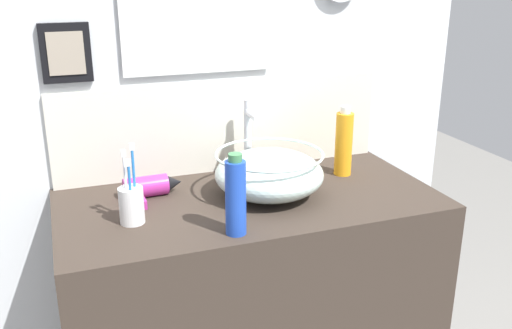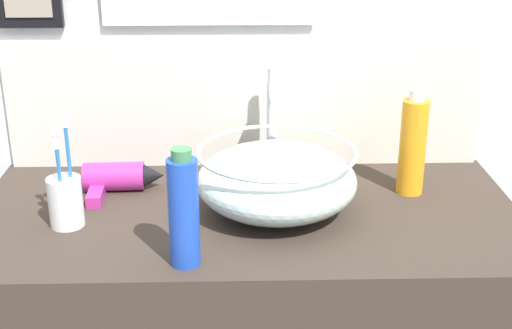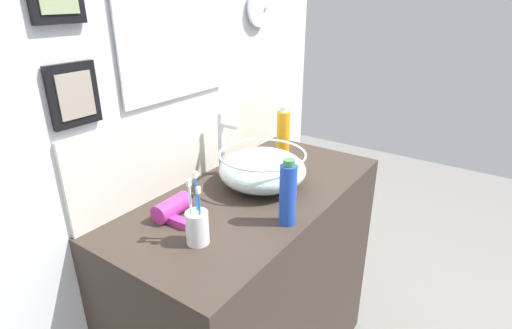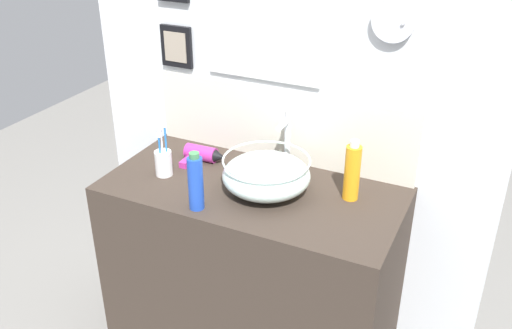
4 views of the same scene
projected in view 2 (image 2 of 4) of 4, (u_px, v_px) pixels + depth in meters
glass_bowl_sink at (277, 179)px, 1.39m from camera, size 0.31×0.31×0.13m
faucet at (273, 118)px, 1.53m from camera, size 0.02×0.10×0.24m
hair_drier at (120, 178)px, 1.50m from camera, size 0.17×0.13×0.06m
toothbrush_cup at (65, 200)px, 1.34m from camera, size 0.06×0.06×0.21m
shampoo_bottle at (184, 211)px, 1.18m from camera, size 0.05×0.05×0.21m
lotion_bottle at (413, 145)px, 1.46m from camera, size 0.05×0.05×0.22m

